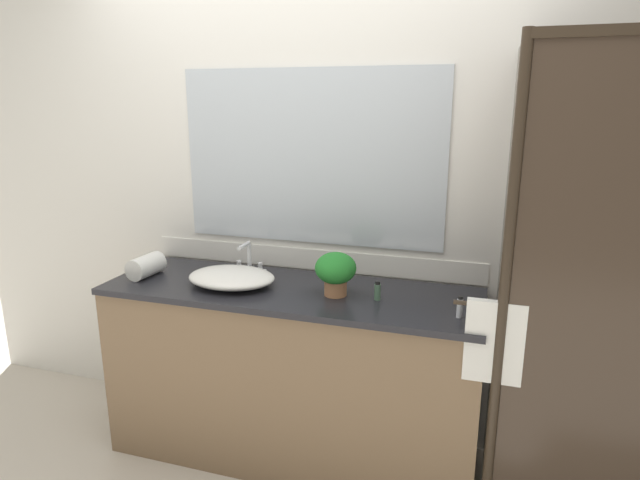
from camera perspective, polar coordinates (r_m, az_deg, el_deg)
name	(u,v)px	position (r m, az deg, el deg)	size (l,w,h in m)	color
ground_plane	(292,452)	(2.99, -2.95, -21.63)	(8.00, 8.00, 0.00)	beige
wall_back_with_mirror	(312,193)	(2.77, -0.83, 5.02)	(4.40, 0.06, 2.60)	silver
vanity_cabinet	(292,373)	(2.75, -3.01, -13.93)	(1.80, 0.58, 0.90)	brown
shower_enclosure	(595,309)	(2.24, 27.25, -6.56)	(1.20, 0.59, 2.00)	#2D2319
sink_basin	(232,277)	(2.63, -9.41, -3.94)	(0.43, 0.33, 0.08)	white
faucet	(249,263)	(2.79, -7.60, -2.39)	(0.17, 0.14, 0.17)	silver
potted_plant	(336,271)	(2.44, 1.68, -3.27)	(0.19, 0.19, 0.20)	#B77A51
amenity_bottle_conditioner	(460,307)	(2.29, 14.66, -6.96)	(0.02, 0.02, 0.09)	silver
amenity_bottle_body_wash	(377,291)	(2.42, 6.14, -5.43)	(0.03, 0.03, 0.09)	#4C7056
rolled_towel_near_edge	(146,266)	(2.85, -18.04, -2.65)	(0.11, 0.11, 0.19)	white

